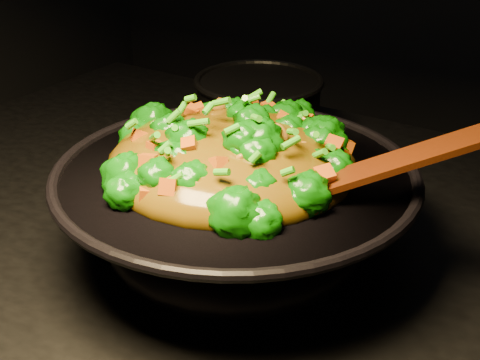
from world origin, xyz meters
The scene contains 4 objects.
wok centered at (0.11, -0.10, 0.96)m, with size 0.43×0.43×0.12m, color black, non-canonical shape.
stir_fry centered at (0.09, -0.09, 1.07)m, with size 0.31×0.31×0.11m, color #0C5806, non-canonical shape.
spatula centered at (0.29, -0.07, 1.07)m, with size 0.29×0.04×0.01m, color #331103.
back_pot centered at (-0.06, 0.22, 0.96)m, with size 0.21×0.21×0.12m, color black.
Camera 1 is at (0.50, -0.70, 1.38)m, focal length 50.00 mm.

